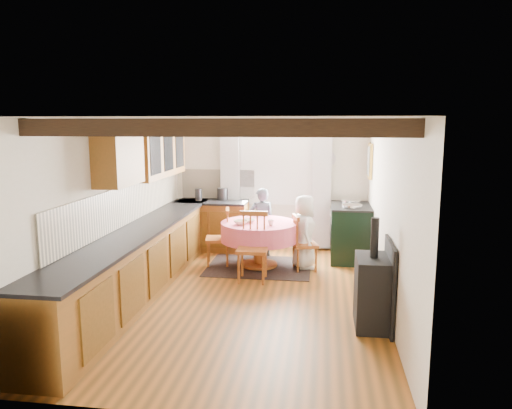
# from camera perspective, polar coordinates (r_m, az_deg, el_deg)

# --- Properties ---
(floor) EXTENTS (3.60, 5.50, 0.00)m
(floor) POSITION_cam_1_polar(r_m,az_deg,el_deg) (6.75, -0.96, -10.82)
(floor) COLOR #A1591D
(floor) RESTS_ON ground
(ceiling) EXTENTS (3.60, 5.50, 0.00)m
(ceiling) POSITION_cam_1_polar(r_m,az_deg,el_deg) (6.32, -1.03, 10.02)
(ceiling) COLOR white
(ceiling) RESTS_ON ground
(wall_back) EXTENTS (3.60, 0.00, 2.40)m
(wall_back) POSITION_cam_1_polar(r_m,az_deg,el_deg) (9.12, 1.71, 2.34)
(wall_back) COLOR silver
(wall_back) RESTS_ON ground
(wall_front) EXTENTS (3.60, 0.00, 2.40)m
(wall_front) POSITION_cam_1_polar(r_m,az_deg,el_deg) (3.81, -7.54, -8.13)
(wall_front) COLOR silver
(wall_front) RESTS_ON ground
(wall_left) EXTENTS (0.00, 5.50, 2.40)m
(wall_left) POSITION_cam_1_polar(r_m,az_deg,el_deg) (6.94, -15.84, -0.34)
(wall_left) COLOR silver
(wall_left) RESTS_ON ground
(wall_right) EXTENTS (0.00, 5.50, 2.40)m
(wall_right) POSITION_cam_1_polar(r_m,az_deg,el_deg) (6.40, 15.13, -1.12)
(wall_right) COLOR silver
(wall_right) RESTS_ON ground
(beam_a) EXTENTS (3.60, 0.16, 0.16)m
(beam_a) POSITION_cam_1_polar(r_m,az_deg,el_deg) (4.36, -5.20, 8.97)
(beam_a) COLOR black
(beam_a) RESTS_ON ceiling
(beam_b) EXTENTS (3.60, 0.16, 0.16)m
(beam_b) POSITION_cam_1_polar(r_m,az_deg,el_deg) (5.34, -2.73, 9.11)
(beam_b) COLOR black
(beam_b) RESTS_ON ceiling
(beam_c) EXTENTS (3.60, 0.16, 0.16)m
(beam_c) POSITION_cam_1_polar(r_m,az_deg,el_deg) (6.32, -1.02, 9.20)
(beam_c) COLOR black
(beam_c) RESTS_ON ceiling
(beam_d) EXTENTS (3.60, 0.16, 0.16)m
(beam_d) POSITION_cam_1_polar(r_m,az_deg,el_deg) (7.31, 0.22, 9.26)
(beam_d) COLOR black
(beam_d) RESTS_ON ceiling
(beam_e) EXTENTS (3.60, 0.16, 0.16)m
(beam_e) POSITION_cam_1_polar(r_m,az_deg,el_deg) (8.30, 1.17, 9.31)
(beam_e) COLOR black
(beam_e) RESTS_ON ceiling
(splash_left) EXTENTS (0.02, 4.50, 0.55)m
(splash_left) POSITION_cam_1_polar(r_m,az_deg,el_deg) (7.20, -14.74, 0.06)
(splash_left) COLOR beige
(splash_left) RESTS_ON wall_left
(splash_back) EXTENTS (1.40, 0.02, 0.55)m
(splash_back) POSITION_cam_1_polar(r_m,az_deg,el_deg) (9.26, -4.47, 2.43)
(splash_back) COLOR beige
(splash_back) RESTS_ON wall_back
(base_cabinet_left) EXTENTS (0.60, 5.30, 0.88)m
(base_cabinet_left) POSITION_cam_1_polar(r_m,az_deg,el_deg) (6.99, -13.29, -6.55)
(base_cabinet_left) COLOR brown
(base_cabinet_left) RESTS_ON floor
(base_cabinet_back) EXTENTS (1.30, 0.60, 0.88)m
(base_cabinet_back) POSITION_cam_1_polar(r_m,az_deg,el_deg) (9.13, -5.09, -2.52)
(base_cabinet_back) COLOR brown
(base_cabinet_back) RESTS_ON floor
(worktop_left) EXTENTS (0.64, 5.30, 0.04)m
(worktop_left) POSITION_cam_1_polar(r_m,az_deg,el_deg) (6.87, -13.28, -2.87)
(worktop_left) COLOR black
(worktop_left) RESTS_ON base_cabinet_left
(worktop_back) EXTENTS (1.30, 0.64, 0.04)m
(worktop_back) POSITION_cam_1_polar(r_m,az_deg,el_deg) (9.03, -5.16, 0.31)
(worktop_back) COLOR black
(worktop_back) RESTS_ON base_cabinet_back
(wall_cabinet_glass) EXTENTS (0.34, 1.80, 0.90)m
(wall_cabinet_glass) POSITION_cam_1_polar(r_m,az_deg,el_deg) (7.90, -11.45, 6.49)
(wall_cabinet_glass) COLOR brown
(wall_cabinet_glass) RESTS_ON wall_left
(wall_cabinet_solid) EXTENTS (0.34, 0.90, 0.70)m
(wall_cabinet_solid) POSITION_cam_1_polar(r_m,az_deg,el_deg) (6.51, -15.81, 5.24)
(wall_cabinet_solid) COLOR brown
(wall_cabinet_solid) RESTS_ON wall_left
(window_frame) EXTENTS (1.34, 0.03, 1.54)m
(window_frame) POSITION_cam_1_polar(r_m,az_deg,el_deg) (9.05, 2.34, 4.83)
(window_frame) COLOR white
(window_frame) RESTS_ON wall_back
(window_pane) EXTENTS (1.20, 0.01, 1.40)m
(window_pane) POSITION_cam_1_polar(r_m,az_deg,el_deg) (9.06, 2.35, 4.83)
(window_pane) COLOR white
(window_pane) RESTS_ON wall_back
(curtain_left) EXTENTS (0.35, 0.10, 2.10)m
(curtain_left) POSITION_cam_1_polar(r_m,az_deg,el_deg) (9.15, -3.04, 1.72)
(curtain_left) COLOR silver
(curtain_left) RESTS_ON wall_back
(curtain_right) EXTENTS (0.35, 0.10, 2.10)m
(curtain_right) POSITION_cam_1_polar(r_m,az_deg,el_deg) (8.98, 7.67, 1.50)
(curtain_right) COLOR silver
(curtain_right) RESTS_ON wall_back
(curtain_rod) EXTENTS (2.00, 0.03, 0.03)m
(curtain_rod) POSITION_cam_1_polar(r_m,az_deg,el_deg) (8.94, 2.31, 8.62)
(curtain_rod) COLOR black
(curtain_rod) RESTS_ON wall_back
(wall_picture) EXTENTS (0.04, 0.50, 0.60)m
(wall_picture) POSITION_cam_1_polar(r_m,az_deg,el_deg) (8.60, 13.23, 5.00)
(wall_picture) COLOR gold
(wall_picture) RESTS_ON wall_right
(wall_plate) EXTENTS (0.30, 0.02, 0.30)m
(wall_plate) POSITION_cam_1_polar(r_m,az_deg,el_deg) (8.99, 8.40, 5.34)
(wall_plate) COLOR silver
(wall_plate) RESTS_ON wall_back
(rug) EXTENTS (1.69, 1.31, 0.01)m
(rug) POSITION_cam_1_polar(r_m,az_deg,el_deg) (8.07, 0.38, -7.30)
(rug) COLOR black
(rug) RESTS_ON floor
(dining_table) EXTENTS (1.25, 1.25, 0.75)m
(dining_table) POSITION_cam_1_polar(r_m,az_deg,el_deg) (7.97, 0.38, -4.75)
(dining_table) COLOR #E97976
(dining_table) RESTS_ON floor
(chair_near) EXTENTS (0.46, 0.48, 1.04)m
(chair_near) POSITION_cam_1_polar(r_m,az_deg,el_deg) (7.25, -0.43, -5.03)
(chair_near) COLOR #98571C
(chair_near) RESTS_ON floor
(chair_left) EXTENTS (0.50, 0.48, 0.96)m
(chair_left) POSITION_cam_1_polar(r_m,az_deg,el_deg) (8.11, -4.52, -3.80)
(chair_left) COLOR #98571C
(chair_left) RESTS_ON floor
(chair_right) EXTENTS (0.50, 0.48, 0.90)m
(chair_right) POSITION_cam_1_polar(r_m,az_deg,el_deg) (7.85, 5.76, -4.47)
(chair_right) COLOR #98571C
(chair_right) RESTS_ON floor
(aga_range) EXTENTS (0.68, 1.05, 0.97)m
(aga_range) POSITION_cam_1_polar(r_m,az_deg,el_deg) (8.57, 11.03, -3.15)
(aga_range) COLOR black
(aga_range) RESTS_ON floor
(cast_iron_stove) EXTENTS (0.39, 0.65, 1.29)m
(cast_iron_stove) POSITION_cam_1_polar(r_m,az_deg,el_deg) (5.80, 13.59, -7.80)
(cast_iron_stove) COLOR black
(cast_iron_stove) RESTS_ON floor
(child_far) EXTENTS (0.51, 0.39, 1.23)m
(child_far) POSITION_cam_1_polar(r_m,az_deg,el_deg) (8.58, 0.66, -2.10)
(child_far) COLOR #3F4A55
(child_far) RESTS_ON floor
(child_right) EXTENTS (0.47, 0.64, 1.20)m
(child_right) POSITION_cam_1_polar(r_m,az_deg,el_deg) (7.93, 5.68, -3.21)
(child_right) COLOR white
(child_right) RESTS_ON floor
(bowl_a) EXTENTS (0.28, 0.28, 0.05)m
(bowl_a) POSITION_cam_1_polar(r_m,az_deg,el_deg) (7.87, -0.85, -1.93)
(bowl_a) COLOR silver
(bowl_a) RESTS_ON dining_table
(bowl_b) EXTENTS (0.30, 0.30, 0.07)m
(bowl_b) POSITION_cam_1_polar(r_m,az_deg,el_deg) (7.71, -1.81, -2.11)
(bowl_b) COLOR silver
(bowl_b) RESTS_ON dining_table
(cup) EXTENTS (0.13, 0.13, 0.09)m
(cup) POSITION_cam_1_polar(r_m,az_deg,el_deg) (7.65, 1.75, -2.14)
(cup) COLOR silver
(cup) RESTS_ON dining_table
(canister_tall) EXTENTS (0.13, 0.13, 0.22)m
(canister_tall) POSITION_cam_1_polar(r_m,az_deg,el_deg) (9.07, -6.77, 1.17)
(canister_tall) COLOR #262628
(canister_tall) RESTS_ON worktop_back
(canister_wide) EXTENTS (0.20, 0.20, 0.22)m
(canister_wide) POSITION_cam_1_polar(r_m,az_deg,el_deg) (9.10, -3.96, 1.24)
(canister_wide) COLOR #262628
(canister_wide) RESTS_ON worktop_back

